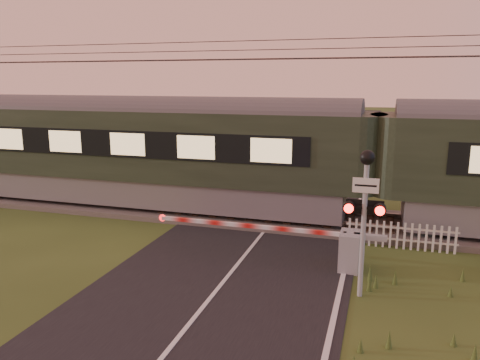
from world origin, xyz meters
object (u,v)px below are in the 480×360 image
(train, at_px, (376,161))
(crossing_signal, at_px, (365,198))
(picket_fence, at_px, (401,236))
(boom_gate, at_px, (338,248))

(train, xyz_separation_m, crossing_signal, (-0.14, -5.37, 0.06))
(crossing_signal, bearing_deg, train, 88.55)
(crossing_signal, xyz_separation_m, picket_fence, (0.97, 3.47, -1.90))
(train, height_order, boom_gate, train)
(train, relative_size, boom_gate, 6.68)
(crossing_signal, distance_m, picket_fence, 4.08)
(train, bearing_deg, picket_fence, -66.27)
(boom_gate, bearing_deg, train, 78.47)
(boom_gate, distance_m, picket_fence, 2.57)
(train, distance_m, picket_fence, 2.77)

